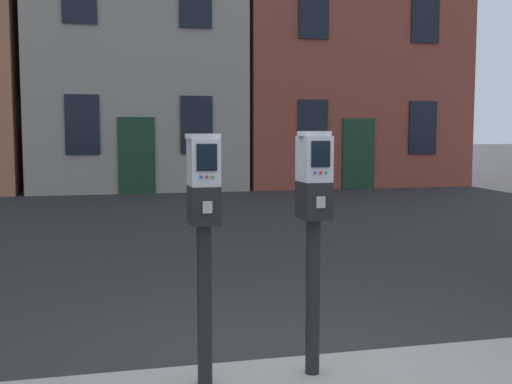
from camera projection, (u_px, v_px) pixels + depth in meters
parking_meter_near_kerb at (204, 213)px, 3.75m from camera, size 0.22×0.25×1.52m
parking_meter_twin_adjacent at (314, 208)px, 3.91m from camera, size 0.22×0.25×1.54m
townhouse_green_painted at (339, 32)px, 20.85m from camera, size 7.02×5.23×9.99m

